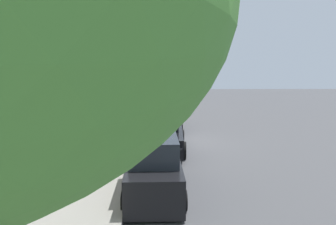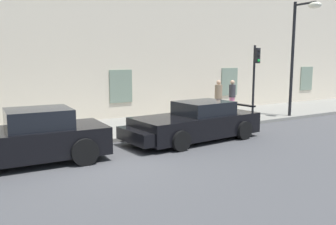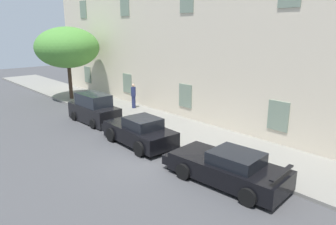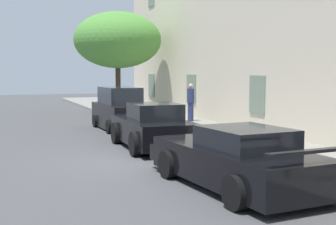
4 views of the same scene
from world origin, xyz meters
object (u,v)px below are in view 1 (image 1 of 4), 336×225
(sportscar_red_lead, at_px, (163,138))
(pedestrian_bystander, at_px, (20,170))
(sportscar_yellow_flank, at_px, (163,119))
(street_lamp, at_px, (151,67))
(traffic_light, at_px, (143,87))
(pedestrian_admiring, at_px, (118,104))
(hatchback_parked, at_px, (154,168))
(pedestrian_strolling, at_px, (121,106))

(sportscar_red_lead, relative_size, pedestrian_bystander, 2.59)
(sportscar_yellow_flank, height_order, pedestrian_bystander, pedestrian_bystander)
(sportscar_yellow_flank, relative_size, street_lamp, 0.96)
(traffic_light, xyz_separation_m, pedestrian_admiring, (0.45, 1.99, -1.40))
(hatchback_parked, relative_size, pedestrian_bystander, 2.22)
(hatchback_parked, relative_size, traffic_light, 1.21)
(hatchback_parked, height_order, pedestrian_admiring, hatchback_parked)
(hatchback_parked, distance_m, pedestrian_admiring, 15.67)
(street_lamp, xyz_separation_m, pedestrian_strolling, (-3.00, 2.14, -2.81))
(street_lamp, relative_size, pedestrian_strolling, 3.08)
(sportscar_red_lead, xyz_separation_m, hatchback_parked, (-4.98, 0.27, 0.16))
(sportscar_red_lead, distance_m, sportscar_yellow_flank, 5.58)
(sportscar_red_lead, height_order, sportscar_yellow_flank, sportscar_red_lead)
(pedestrian_admiring, distance_m, pedestrian_strolling, 1.23)
(hatchback_parked, relative_size, pedestrian_admiring, 2.40)
(pedestrian_strolling, bearing_deg, pedestrian_bystander, 176.39)
(hatchback_parked, bearing_deg, sportscar_yellow_flank, -1.61)
(sportscar_red_lead, distance_m, pedestrian_bystander, 7.04)
(sportscar_yellow_flank, distance_m, traffic_light, 4.91)
(hatchback_parked, distance_m, street_lamp, 17.45)
(sportscar_red_lead, bearing_deg, pedestrian_bystander, 145.51)
(street_lamp, bearing_deg, sportscar_red_lead, -175.81)
(hatchback_parked, relative_size, street_lamp, 0.75)
(hatchback_parked, distance_m, pedestrian_strolling, 14.45)
(traffic_light, height_order, pedestrian_strolling, traffic_light)
(sportscar_yellow_flank, height_order, hatchback_parked, hatchback_parked)
(hatchback_parked, distance_m, pedestrian_bystander, 3.80)
(sportscar_red_lead, xyz_separation_m, street_lamp, (12.20, 0.89, 3.17))
(hatchback_parked, xyz_separation_m, pedestrian_strolling, (14.18, 2.76, 0.20))
(sportscar_yellow_flank, bearing_deg, pedestrian_bystander, 160.61)
(pedestrian_bystander, bearing_deg, sportscar_yellow_flank, -19.39)
(traffic_light, distance_m, pedestrian_bystander, 15.98)
(pedestrian_admiring, bearing_deg, sportscar_red_lead, -161.86)
(street_lamp, bearing_deg, traffic_light, 167.25)
(traffic_light, xyz_separation_m, pedestrian_bystander, (-15.71, 2.57, -1.33))
(pedestrian_bystander, bearing_deg, pedestrian_admiring, -2.05)
(sportscar_red_lead, distance_m, traffic_light, 10.17)
(sportscar_red_lead, bearing_deg, traffic_light, 8.08)
(sportscar_red_lead, height_order, pedestrian_admiring, pedestrian_admiring)
(hatchback_parked, xyz_separation_m, pedestrian_admiring, (15.36, 3.13, 0.18))
(sportscar_yellow_flank, xyz_separation_m, pedestrian_bystander, (-11.37, 4.00, 0.47))
(pedestrian_admiring, bearing_deg, hatchback_parked, -168.50)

